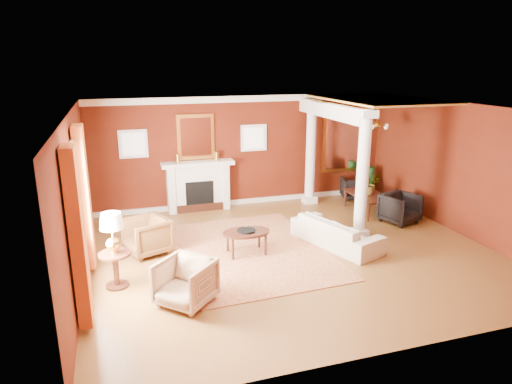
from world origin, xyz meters
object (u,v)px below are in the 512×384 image
object	(u,v)px
sofa	(336,228)
coffee_table	(246,233)
armchair_stripe	(185,280)
armchair_leopard	(147,234)
side_table	(113,239)
dining_table	(369,198)

from	to	relation	value
sofa	coffee_table	size ratio (longest dim) A/B	2.10
sofa	armchair_stripe	size ratio (longest dim) A/B	2.48
sofa	armchair_leopard	bearing A→B (deg)	58.80
armchair_stripe	coffee_table	distance (m)	2.17
sofa	side_table	xyz separation A→B (m)	(-4.46, -0.53, 0.49)
sofa	armchair_leopard	distance (m)	3.92
sofa	coffee_table	world-z (taller)	sofa
sofa	armchair_leopard	xyz separation A→B (m)	(-3.84, 0.77, 0.01)
armchair_leopard	dining_table	size ratio (longest dim) A/B	0.59
dining_table	side_table	bearing A→B (deg)	111.83
coffee_table	sofa	bearing A→B (deg)	-3.78
armchair_leopard	dining_table	xyz separation A→B (m)	(5.63, 0.94, -0.02)
coffee_table	dining_table	world-z (taller)	dining_table
coffee_table	dining_table	distance (m)	4.05
sofa	armchair_stripe	xyz separation A→B (m)	(-3.41, -1.47, 0.01)
coffee_table	dining_table	size ratio (longest dim) A/B	0.69
sofa	armchair_leopard	world-z (taller)	armchair_leopard
sofa	dining_table	size ratio (longest dim) A/B	1.45
sofa	side_table	world-z (taller)	side_table
side_table	coffee_table	bearing A→B (deg)	14.69
sofa	side_table	bearing A→B (deg)	76.90
armchair_leopard	armchair_stripe	bearing A→B (deg)	-9.08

